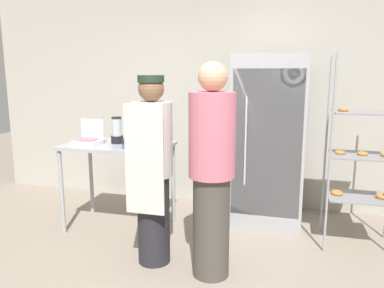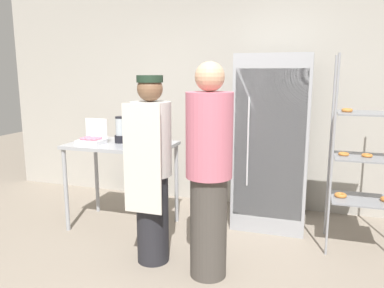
{
  "view_description": "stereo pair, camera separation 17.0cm",
  "coord_description": "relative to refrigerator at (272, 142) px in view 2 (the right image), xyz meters",
  "views": [
    {
      "loc": [
        0.9,
        -2.49,
        1.67
      ],
      "look_at": [
        0.03,
        0.75,
        1.04
      ],
      "focal_mm": 35.0,
      "sensor_mm": 36.0,
      "label": 1
    },
    {
      "loc": [
        1.06,
        -2.44,
        1.67
      ],
      "look_at": [
        0.03,
        0.75,
        1.04
      ],
      "focal_mm": 35.0,
      "sensor_mm": 36.0,
      "label": 2
    }
  ],
  "objects": [
    {
      "name": "back_wall",
      "position": [
        -0.66,
        0.6,
        0.55
      ],
      "size": [
        6.4,
        0.12,
        2.97
      ],
      "primitive_type": "cube",
      "color": "#ADA89E",
      "rests_on": "ground_plane"
    },
    {
      "name": "refrigerator",
      "position": [
        0.0,
        0.0,
        0.0
      ],
      "size": [
        0.77,
        0.7,
        1.87
      ],
      "color": "#9EA0A5",
      "rests_on": "ground_plane"
    },
    {
      "name": "baking_rack",
      "position": [
        0.91,
        -0.37,
        -0.03
      ],
      "size": [
        0.65,
        0.5,
        1.84
      ],
      "color": "#93969B",
      "rests_on": "ground_plane"
    },
    {
      "name": "prep_counter",
      "position": [
        -1.53,
        -0.58,
        -0.11
      ],
      "size": [
        1.11,
        0.68,
        0.93
      ],
      "color": "#9EA0A5",
      "rests_on": "ground_plane"
    },
    {
      "name": "donut_box",
      "position": [
        -1.81,
        -0.71,
        0.05
      ],
      "size": [
        0.26,
        0.22,
        0.26
      ],
      "color": "white",
      "rests_on": "prep_counter"
    },
    {
      "name": "blender_pitcher",
      "position": [
        -1.56,
        -0.54,
        0.13
      ],
      "size": [
        0.13,
        0.13,
        0.28
      ],
      "color": "black",
      "rests_on": "prep_counter"
    },
    {
      "name": "binder_stack",
      "position": [
        -1.22,
        -0.71,
        0.05
      ],
      "size": [
        0.33,
        0.23,
        0.1
      ],
      "color": "#2D5193",
      "rests_on": "prep_counter"
    },
    {
      "name": "person_baker",
      "position": [
        -0.9,
        -1.21,
        -0.07
      ],
      "size": [
        0.35,
        0.37,
        1.66
      ],
      "color": "#232328",
      "rests_on": "ground_plane"
    },
    {
      "name": "person_customer",
      "position": [
        -0.36,
        -1.29,
        -0.04
      ],
      "size": [
        0.37,
        0.37,
        1.76
      ],
      "color": "#47423D",
      "rests_on": "ground_plane"
    }
  ]
}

